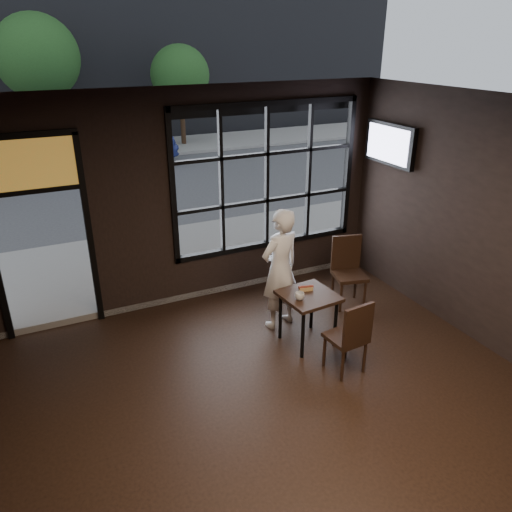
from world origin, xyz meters
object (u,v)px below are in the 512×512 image
man (280,269)px  chair_near (346,335)px  cafe_table (308,318)px  navy_car (98,142)px

man → chair_near: bearing=85.2°
cafe_table → navy_car: navy_car is taller
cafe_table → navy_car: 11.02m
chair_near → man: size_ratio=0.57×
chair_near → man: man is taller
man → navy_car: size_ratio=0.38×
man → navy_car: 10.44m
navy_car → chair_near: bearing=-179.6°
cafe_table → man: size_ratio=0.42×
chair_near → navy_car: size_ratio=0.22×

